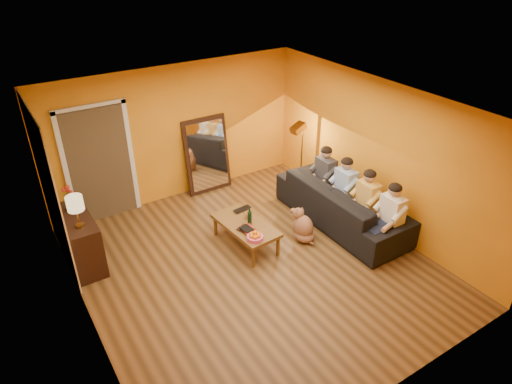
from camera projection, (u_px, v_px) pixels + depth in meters
room_shell at (241, 185)px, 6.87m from camera, size 5.00×5.50×2.60m
white_accent at (49, 190)px, 6.73m from camera, size 0.02×1.90×2.58m
doorway_recess at (98, 162)px, 8.10m from camera, size 1.06×0.30×2.10m
door_jamb_left at (66, 173)px, 7.75m from camera, size 0.08×0.06×2.20m
door_jamb_right at (131, 157)px, 8.28m from camera, size 0.08×0.06×2.20m
door_header at (89, 107)px, 7.48m from camera, size 1.22×0.06×0.08m
mirror_frame at (207, 155)px, 9.05m from camera, size 0.92×0.27×1.51m
mirror_glass at (208, 156)px, 9.02m from camera, size 0.78×0.21×1.35m
sideboard at (81, 240)px, 7.13m from camera, size 0.44×1.18×0.85m
table_lamp at (77, 212)px, 6.57m from camera, size 0.24×0.24×0.51m
sofa at (342, 204)px, 8.15m from camera, size 2.65×1.04×0.77m
coffee_table at (246, 234)px, 7.64m from camera, size 0.71×1.26×0.42m
floor_lamp at (301, 158)px, 9.02m from camera, size 0.33×0.28×1.44m
dog at (303, 225)px, 7.73m from camera, size 0.51×0.59×0.60m
person_far_left at (391, 217)px, 7.37m from camera, size 0.70×0.44×1.22m
person_mid_left at (367, 202)px, 7.77m from camera, size 0.70×0.44×1.22m
person_mid_right at (345, 189)px, 8.17m from camera, size 0.70×0.44×1.22m
person_far_right at (325, 176)px, 8.58m from camera, size 0.70×0.44×1.22m
fruit_bowl at (255, 235)px, 7.12m from camera, size 0.26×0.26×0.16m
wine_bottle at (250, 216)px, 7.44m from camera, size 0.07×0.07×0.31m
tumbler at (248, 216)px, 7.65m from camera, size 0.12×0.12×0.10m
laptop at (244, 210)px, 7.86m from camera, size 0.35×0.24×0.03m
book_lower at (242, 232)px, 7.30m from camera, size 0.28×0.32×0.02m
book_mid at (243, 231)px, 7.30m from camera, size 0.22×0.28×0.02m
book_upper at (243, 230)px, 7.27m from camera, size 0.19×0.23×0.02m
vase at (70, 204)px, 7.05m from camera, size 0.19×0.19×0.19m
flowers at (67, 191)px, 6.93m from camera, size 0.17×0.17×0.45m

